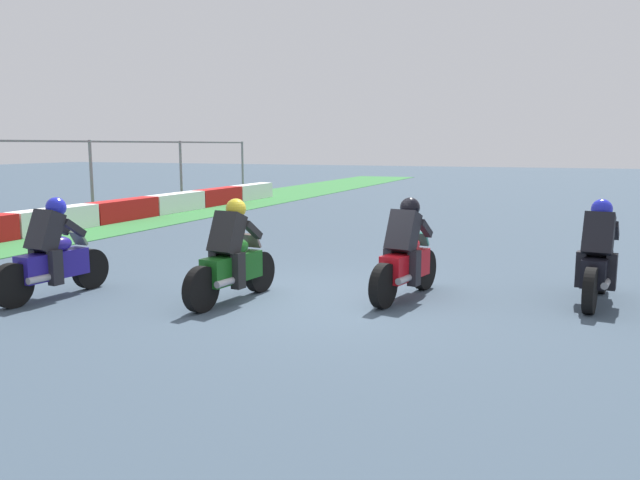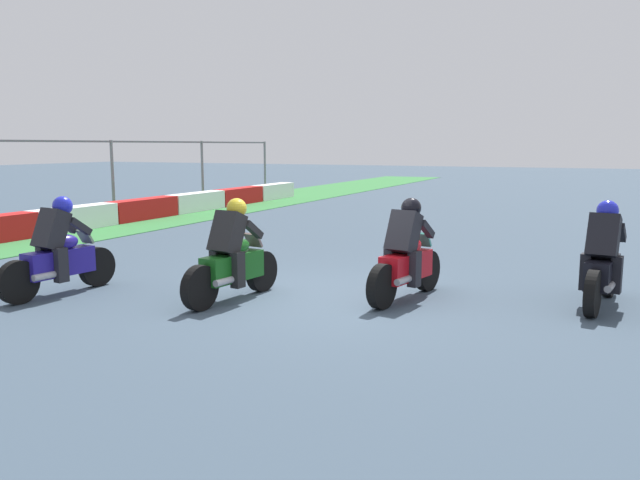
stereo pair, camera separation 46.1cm
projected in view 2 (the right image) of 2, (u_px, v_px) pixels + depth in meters
ground_plane at (325, 298)px, 9.54m from camera, size 120.00×120.00×0.00m
rider_lane_a at (603, 263)px, 8.97m from camera, size 2.04×0.59×1.51m
rider_lane_b at (406, 258)px, 9.39m from camera, size 2.03×0.62×1.51m
rider_lane_c at (232, 259)px, 9.32m from camera, size 2.04×0.59×1.51m
rider_lane_d at (59, 255)px, 9.68m from camera, size 2.04×0.57×1.51m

